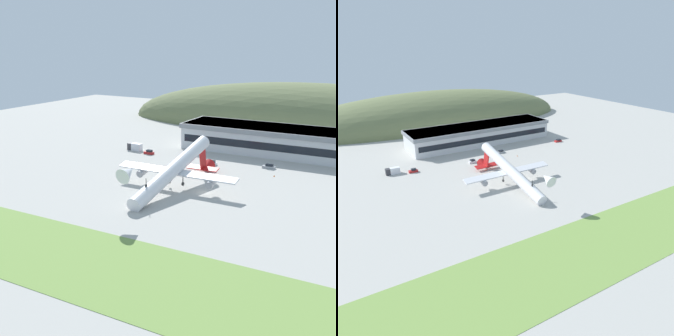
% 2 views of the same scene
% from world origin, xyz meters
% --- Properties ---
extents(ground_plane, '(361.60, 361.60, 0.00)m').
position_xyz_m(ground_plane, '(0.00, 0.00, 0.00)').
color(ground_plane, '#ADAAA3').
extents(grass_strip_foreground, '(325.44, 27.08, 0.08)m').
position_xyz_m(grass_strip_foreground, '(0.00, -51.53, 0.04)').
color(grass_strip_foreground, '#759947').
rests_on(grass_strip_foreground, ground_plane).
extents(hill_backdrop, '(204.84, 63.99, 44.72)m').
position_xyz_m(hill_backdrop, '(4.50, 118.80, 0.00)').
color(hill_backdrop, '#667047').
rests_on(hill_backdrop, ground_plane).
extents(terminal_building, '(82.75, 22.10, 10.26)m').
position_xyz_m(terminal_building, '(8.19, 57.94, 5.81)').
color(terminal_building, silver).
rests_on(terminal_building, ground_plane).
extents(cargo_airplane, '(38.82, 52.80, 15.11)m').
position_xyz_m(cargo_airplane, '(-8.86, -1.38, 5.86)').
color(cargo_airplane, silver).
extents(service_car_1, '(4.03, 1.94, 1.70)m').
position_xyz_m(service_car_1, '(-38.52, 32.12, 0.70)').
color(service_car_1, '#B21E1E').
rests_on(service_car_1, ground_plane).
extents(service_car_2, '(3.92, 2.13, 1.64)m').
position_xyz_m(service_car_2, '(-10.61, 29.37, 0.68)').
color(service_car_2, silver).
rests_on(service_car_2, ground_plane).
extents(service_car_3, '(4.45, 1.68, 1.51)m').
position_xyz_m(service_car_3, '(8.60, 34.87, 0.62)').
color(service_car_3, '#999EA3').
rests_on(service_car_3, ground_plane).
extents(fuel_truck, '(6.25, 2.59, 2.89)m').
position_xyz_m(fuel_truck, '(-46.83, 34.75, 1.43)').
color(fuel_truck, '#333338').
rests_on(fuel_truck, ground_plane).
extents(traffic_cone_0, '(0.52, 0.52, 0.58)m').
position_xyz_m(traffic_cone_0, '(13.21, 26.03, 0.28)').
color(traffic_cone_0, orange).
rests_on(traffic_cone_0, ground_plane).
extents(traffic_cone_1, '(0.52, 0.52, 0.58)m').
position_xyz_m(traffic_cone_1, '(-9.57, 17.28, 0.28)').
color(traffic_cone_1, orange).
rests_on(traffic_cone_1, ground_plane).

